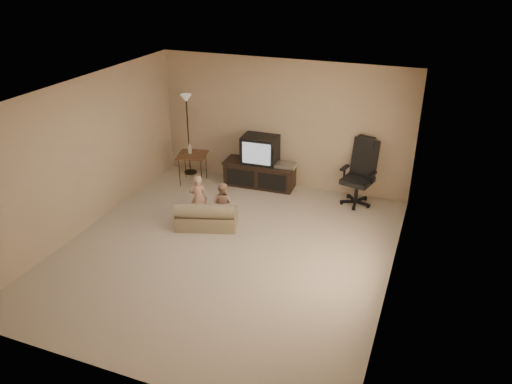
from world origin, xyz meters
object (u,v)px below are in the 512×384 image
floor_lamp (187,117)px  toddler_left (198,199)px  office_chair (359,180)px  toddler_right (222,203)px  tv_stand (260,166)px  child_sofa (206,217)px  side_table (192,155)px

floor_lamp → toddler_left: size_ratio=1.96×
office_chair → toddler_right: (-2.03, -1.60, -0.08)m
tv_stand → floor_lamp: size_ratio=0.87×
child_sofa → toddler_left: toddler_left is taller
tv_stand → toddler_left: tv_stand is taller
tv_stand → toddler_right: bearing=-95.0°
tv_stand → toddler_left: bearing=-107.6°
toddler_left → toddler_right: toddler_left is taller
side_table → child_sofa: size_ratio=0.73×
tv_stand → child_sofa: tv_stand is taller
office_chair → toddler_left: (-2.44, -1.71, -0.02)m
tv_stand → side_table: bearing=-168.4°
office_chair → floor_lamp: bearing=-168.1°
toddler_left → toddler_right: bearing=176.7°
office_chair → side_table: bearing=-161.3°
floor_lamp → side_table: bearing=-54.9°
side_table → toddler_right: 1.84m
tv_stand → toddler_left: 1.83m
child_sofa → office_chair: bearing=21.9°
child_sofa → toddler_right: bearing=34.8°
side_table → toddler_left: 1.67m
floor_lamp → toddler_right: bearing=-48.1°
child_sofa → toddler_left: size_ratio=1.31×
tv_stand → floor_lamp: (-1.61, 0.06, 0.80)m
office_chair → tv_stand: bearing=-168.0°
office_chair → side_table: (-3.30, -0.28, 0.14)m
side_table → toddler_right: (1.27, -1.32, -0.22)m
side_table → child_sofa: 1.95m
child_sofa → toddler_right: size_ratio=1.52×
side_table → floor_lamp: floor_lamp is taller
floor_lamp → child_sofa: floor_lamp is taller
side_table → toddler_left: bearing=-58.8°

